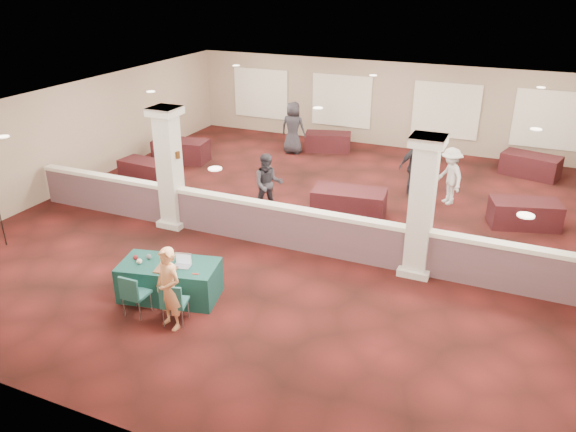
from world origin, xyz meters
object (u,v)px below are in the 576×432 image
at_px(near_table, 170,280).
at_px(attendee_d, 293,128).
at_px(far_table_front_center, 349,204).
at_px(far_table_back_left, 181,151).
at_px(far_table_back_right, 530,165).
at_px(woman, 169,289).
at_px(far_table_back_center, 328,142).
at_px(conf_chair_main, 173,301).
at_px(far_table_front_right, 524,214).
at_px(conf_chair_side, 133,292).
at_px(attendee_c, 415,166).
at_px(attendee_a, 268,184).
at_px(attendee_b, 450,176).
at_px(far_table_front_left, 145,170).

relative_size(near_table, attendee_d, 1.05).
distance_m(far_table_front_center, far_table_back_left, 7.39).
bearing_deg(far_table_back_right, attendee_d, -174.34).
xyz_separation_m(woman, far_table_back_center, (-1.13, 11.98, -0.50)).
height_order(conf_chair_main, far_table_front_right, conf_chair_main).
height_order(conf_chair_side, attendee_c, attendee_c).
distance_m(far_table_back_right, attendee_a, 9.15).
relative_size(far_table_back_left, attendee_d, 0.99).
xyz_separation_m(far_table_front_right, attendee_a, (-6.62, -1.96, 0.51)).
height_order(near_table, far_table_back_right, near_table).
bearing_deg(attendee_a, woman, -113.96).
distance_m(far_table_front_right, far_table_back_right, 4.34).
height_order(far_table_front_center, attendee_b, attendee_b).
height_order(conf_chair_side, far_table_front_center, conf_chair_side).
height_order(conf_chair_side, far_table_front_left, conf_chair_side).
distance_m(far_table_back_right, attendee_d, 8.27).
xyz_separation_m(near_table, far_table_front_right, (6.62, 6.74, -0.03)).
bearing_deg(attendee_a, far_table_back_left, 118.02).
height_order(far_table_front_right, attendee_a, attendee_a).
bearing_deg(far_table_back_center, far_table_back_right, 0.00).
height_order(far_table_front_center, far_table_back_center, far_table_front_center).
xyz_separation_m(far_table_front_left, attendee_d, (3.25, 4.63, 0.63)).
relative_size(conf_chair_main, far_table_back_left, 0.48).
xyz_separation_m(far_table_back_right, attendee_c, (-3.22, -3.20, 0.52)).
bearing_deg(far_table_back_center, far_table_front_right, -31.33).
bearing_deg(conf_chair_side, far_table_back_left, 116.99).
bearing_deg(attendee_a, far_table_front_left, 139.59).
distance_m(conf_chair_side, far_table_back_center, 11.97).
xyz_separation_m(conf_chair_main, far_table_front_center, (1.48, 6.28, -0.14)).
distance_m(far_table_front_left, far_table_front_right, 11.51).
xyz_separation_m(near_table, conf_chair_main, (0.66, -0.83, 0.15)).
bearing_deg(conf_chair_main, attendee_a, 80.49).
distance_m(near_table, conf_chair_main, 1.08).
bearing_deg(far_table_front_left, attendee_a, -10.09).
distance_m(near_table, attendee_b, 8.83).
distance_m(conf_chair_main, woman, 0.30).
bearing_deg(far_table_back_left, attendee_d, 37.16).
bearing_deg(conf_chair_main, attendee_d, 85.20).
xyz_separation_m(far_table_back_left, attendee_d, (3.28, 2.49, 0.58)).
bearing_deg(far_table_front_center, attendee_a, -162.83).
xyz_separation_m(far_table_back_right, attendee_b, (-2.12, -3.50, 0.48)).
distance_m(far_table_front_left, attendee_d, 5.69).
bearing_deg(far_table_back_left, conf_chair_side, -61.89).
bearing_deg(attendee_c, far_table_back_left, 137.77).
distance_m(near_table, woman, 1.19).
xyz_separation_m(woman, far_table_front_left, (-5.46, 6.54, -0.50)).
bearing_deg(woman, attendee_b, 81.09).
relative_size(far_table_back_left, attendee_b, 1.13).
xyz_separation_m(far_table_back_center, attendee_d, (-1.08, -0.81, 0.62)).
relative_size(far_table_front_right, far_table_back_right, 0.98).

